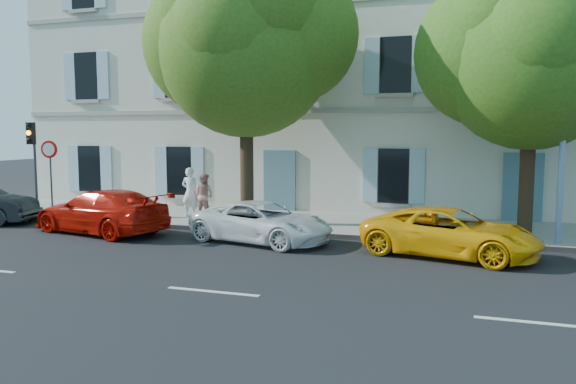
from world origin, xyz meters
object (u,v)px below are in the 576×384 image
(car_yellow_supercar, at_px, (450,233))
(pedestrian_a, at_px, (190,192))
(car_white_coupe, at_px, (261,222))
(pedestrian_b, at_px, (204,195))
(road_sign, at_px, (50,162))
(car_red_coupe, at_px, (101,211))
(street_lamp, at_px, (567,75))
(tree_left, at_px, (246,50))
(traffic_light, at_px, (32,148))
(tree_right, at_px, (532,60))

(car_yellow_supercar, bearing_deg, pedestrian_a, 84.73)
(car_white_coupe, xyz_separation_m, pedestrian_b, (-3.32, 2.95, 0.35))
(car_yellow_supercar, height_order, pedestrian_b, pedestrian_b)
(car_yellow_supercar, distance_m, road_sign, 14.23)
(car_white_coupe, bearing_deg, car_red_coupe, 105.32)
(street_lamp, height_order, pedestrian_a, street_lamp)
(tree_left, distance_m, pedestrian_a, 5.45)
(tree_left, distance_m, traffic_light, 8.82)
(tree_right, relative_size, pedestrian_b, 5.02)
(car_yellow_supercar, distance_m, pedestrian_a, 9.66)
(tree_left, xyz_separation_m, street_lamp, (9.46, -0.73, -1.16))
(traffic_light, bearing_deg, street_lamp, -0.16)
(car_white_coupe, bearing_deg, tree_left, 44.63)
(car_red_coupe, relative_size, tree_left, 0.54)
(car_white_coupe, distance_m, traffic_light, 9.87)
(tree_right, xyz_separation_m, pedestrian_a, (-11.13, 0.45, -4.20))
(tree_left, xyz_separation_m, tree_right, (8.67, 0.18, -0.61))
(car_red_coupe, bearing_deg, traffic_light, -99.54)
(traffic_light, relative_size, street_lamp, 0.42)
(tree_right, bearing_deg, car_white_coupe, -161.54)
(tree_right, bearing_deg, road_sign, -176.76)
(tree_left, bearing_deg, tree_right, 1.22)
(tree_left, relative_size, road_sign, 3.23)
(road_sign, distance_m, pedestrian_a, 5.22)
(street_lamp, distance_m, pedestrian_a, 12.55)
(tree_left, height_order, tree_right, tree_left)
(tree_right, distance_m, road_sign, 16.38)
(car_yellow_supercar, height_order, pedestrian_a, pedestrian_a)
(car_red_coupe, xyz_separation_m, car_yellow_supercar, (10.66, -0.08, -0.07))
(road_sign, bearing_deg, street_lamp, -0.02)
(car_white_coupe, height_order, tree_right, tree_right)
(pedestrian_a, bearing_deg, traffic_light, 14.41)
(tree_left, bearing_deg, road_sign, -174.40)
(tree_left, height_order, pedestrian_b, tree_left)
(car_white_coupe, relative_size, car_yellow_supercar, 0.95)
(road_sign, distance_m, pedestrian_b, 5.74)
(car_white_coupe, bearing_deg, street_lamp, -65.90)
(tree_left, height_order, pedestrian_a, tree_left)
(traffic_light, bearing_deg, pedestrian_b, 12.49)
(car_white_coupe, height_order, car_yellow_supercar, car_yellow_supercar)
(tree_right, height_order, pedestrian_a, tree_right)
(car_white_coupe, relative_size, tree_right, 0.54)
(car_red_coupe, bearing_deg, car_white_coupe, 105.03)
(car_red_coupe, xyz_separation_m, pedestrian_b, (2.05, 3.12, 0.25))
(road_sign, xyz_separation_m, pedestrian_b, (5.43, 1.42, -1.19))
(road_sign, bearing_deg, car_yellow_supercar, -7.22)
(street_lamp, bearing_deg, traffic_light, 179.84)
(car_white_coupe, relative_size, pedestrian_b, 2.69)
(road_sign, distance_m, street_lamp, 17.04)
(car_yellow_supercar, distance_m, tree_right, 5.71)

